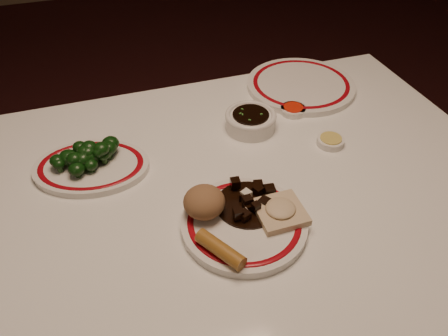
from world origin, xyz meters
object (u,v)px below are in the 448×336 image
main_plate (244,223)px  spring_roll (220,249)px  broccoli_plate (91,167)px  broccoli_pile (88,155)px  rice_mound (204,202)px  dining_table (238,218)px  soy_bowl (250,121)px  stirfry_heap (250,201)px  fried_wonton (280,211)px

main_plate → spring_roll: 0.09m
broccoli_plate → broccoli_pile: 0.03m
rice_mound → broccoli_pile: bearing=131.3°
spring_roll → dining_table: bearing=29.8°
dining_table → spring_roll: 0.22m
rice_mound → broccoli_pile: 0.29m
broccoli_plate → soy_bowl: size_ratio=2.38×
spring_roll → broccoli_pile: (-0.19, 0.32, 0.01)m
dining_table → spring_roll: (-0.09, -0.16, 0.12)m
rice_mound → soy_bowl: (0.19, 0.25, -0.03)m
rice_mound → soy_bowl: 0.32m
broccoli_plate → spring_roll: bearing=-59.3°
stirfry_heap → soy_bowl: bearing=68.6°
stirfry_heap → broccoli_plate: bearing=141.6°
spring_roll → fried_wonton: (0.14, 0.05, -0.00)m
rice_mound → broccoli_pile: (-0.19, 0.22, -0.01)m
fried_wonton → soy_bowl: size_ratio=0.73×
soy_bowl → fried_wonton: bearing=-100.7°
main_plate → stirfry_heap: (0.02, 0.04, 0.02)m
stirfry_heap → broccoli_pile: (-0.28, 0.23, 0.01)m
main_plate → broccoli_plate: (-0.26, 0.26, -0.00)m
spring_roll → broccoli_pile: bearing=90.4°
dining_table → broccoli_plate: size_ratio=4.15×
dining_table → broccoli_pile: (-0.28, 0.16, 0.13)m
rice_mound → broccoli_pile: rice_mound is taller
main_plate → broccoli_pile: size_ratio=1.67×
rice_mound → spring_roll: 0.10m
stirfry_heap → soy_bowl: stirfry_heap is taller
soy_bowl → spring_roll: bearing=-118.5°
broccoli_plate → soy_bowl: bearing=5.4°
dining_table → stirfry_heap: (-0.00, -0.07, 0.12)m
spring_roll → fried_wonton: spring_roll is taller
main_plate → fried_wonton: size_ratio=2.80×
main_plate → soy_bowl: bearing=66.9°
dining_table → soy_bowl: 0.24m
rice_mound → broccoli_plate: rice_mound is taller
dining_table → main_plate: (-0.03, -0.10, 0.10)m
main_plate → broccoli_plate: 0.37m
broccoli_pile → rice_mound: bearing=-48.7°
rice_mound → broccoli_pile: size_ratio=0.53×
spring_roll → broccoli_plate: bearing=90.6°
fried_wonton → soy_bowl: bearing=79.3°
spring_roll → soy_bowl: bearing=31.4°
main_plate → soy_bowl: soy_bowl is taller
dining_table → main_plate: size_ratio=4.80×
stirfry_heap → rice_mound: bearing=175.5°
main_plate → broccoli_pile: bearing=134.3°
main_plate → dining_table: bearing=75.1°
spring_roll → stirfry_heap: 0.13m
stirfry_heap → soy_bowl: size_ratio=1.05×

